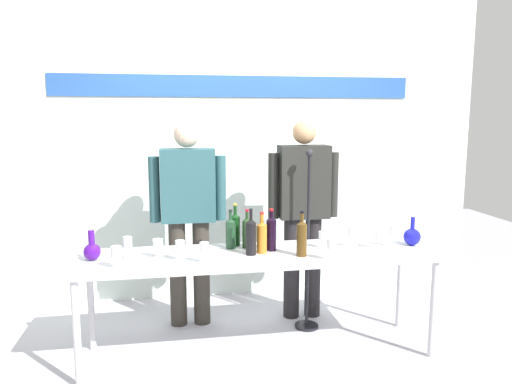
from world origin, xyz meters
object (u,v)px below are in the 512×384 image
decanter_blue_right (412,236)px  presenter_right (303,206)px  decanter_blue_left (92,250)px  wine_bottle_5 (231,232)px  presenter_left (188,210)px  wine_glass_right_4 (322,236)px  display_table (259,261)px  wine_glass_left_2 (158,244)px  wine_glass_left_3 (116,252)px  wine_glass_right_3 (331,244)px  wine_glass_left_4 (128,243)px  wine_glass_right_0 (394,232)px  wine_bottle_0 (251,236)px  wine_bottle_6 (302,237)px  microphone_stand (307,270)px  wine_bottle_2 (262,236)px  wine_glass_left_0 (204,248)px  wine_glass_left_1 (180,246)px  wine_glass_right_2 (352,232)px  wine_bottle_4 (247,231)px  wine_glass_right_1 (378,236)px  wine_bottle_1 (271,232)px  wine_bottle_3 (235,228)px

decanter_blue_right → presenter_right: size_ratio=0.13×
decanter_blue_left → wine_bottle_5: size_ratio=0.72×
presenter_left → wine_glass_right_4: presenter_left is taller
display_table → decanter_blue_left: (-1.18, 0.02, 0.13)m
wine_glass_left_2 → wine_bottle_5: bearing=16.3°
wine_glass_left_3 → wine_glass_right_3: 1.45m
wine_glass_left_4 → wine_glass_right_0: bearing=0.3°
wine_bottle_0 → presenter_left: bearing=123.2°
presenter_right → wine_bottle_6: bearing=-105.7°
wine_bottle_0 → decanter_blue_left: bearing=177.3°
wine_bottle_0 → microphone_stand: (0.54, 0.41, -0.42)m
wine_bottle_2 → wine_glass_right_0: wine_bottle_2 is taller
wine_glass_left_0 → decanter_blue_right: bearing=7.0°
decanter_blue_right → wine_bottle_6: size_ratio=0.68×
wine_glass_left_0 → wine_bottle_6: bearing=4.4°
decanter_blue_right → presenter_right: presenter_right is taller
wine_glass_left_1 → wine_glass_left_0: bearing=-28.6°
wine_bottle_5 → wine_glass_right_2: (0.92, -0.11, -0.01)m
decanter_blue_right → wine_glass_left_0: 1.63m
presenter_right → wine_bottle_4: size_ratio=5.87×
presenter_right → wine_glass_right_3: size_ratio=11.59×
presenter_right → wine_glass_right_2: bearing=-67.3°
decanter_blue_left → wine_glass_right_1: size_ratio=1.62×
wine_bottle_4 → wine_bottle_6: 0.45m
presenter_right → wine_bottle_5: (-0.69, -0.46, -0.10)m
display_table → wine_glass_right_2: wine_glass_right_2 is taller
wine_bottle_6 → wine_glass_left_4: wine_bottle_6 is taller
wine_bottle_5 → wine_glass_right_1: size_ratio=2.26×
wine_bottle_0 → wine_glass_left_2: (-0.66, 0.04, -0.04)m
presenter_left → wine_glass_left_2: bearing=-110.8°
display_table → wine_bottle_0: (-0.07, -0.03, 0.20)m
presenter_right → wine_bottle_1: 0.69m
presenter_left → wine_glass_left_0: bearing=-84.1°
wine_bottle_0 → wine_bottle_1: wine_bottle_0 is taller
wine_glass_right_4 → wine_bottle_2: bearing=-172.5°
presenter_left → wine_bottle_0: size_ratio=5.12×
decanter_blue_right → microphone_stand: bearing=154.0°
microphone_stand → wine_bottle_2: bearing=-140.6°
wine_glass_left_0 → wine_bottle_0: bearing=23.0°
decanter_blue_left → wine_glass_right_0: size_ratio=1.32×
wine_bottle_2 → wine_bottle_6: 0.30m
decanter_blue_left → wine_glass_right_0: decanter_blue_left is taller
presenter_right → wine_glass_left_4: size_ratio=10.61×
wine_bottle_2 → wine_glass_left_1: 0.60m
microphone_stand → wine_glass_left_4: bearing=-164.6°
wine_bottle_3 → wine_glass_right_1: (1.05, -0.27, -0.04)m
wine_glass_left_3 → decanter_blue_right: bearing=5.7°
wine_bottle_2 → wine_glass_left_1: (-0.59, -0.09, -0.03)m
display_table → microphone_stand: size_ratio=1.74×
wine_glass_right_1 → wine_glass_right_2: bearing=156.1°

